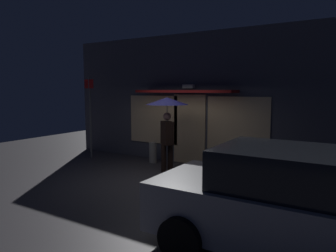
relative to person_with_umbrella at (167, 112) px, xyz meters
The scene contains 7 objects.
ground_plane 1.95m from the person_with_umbrella, 86.12° to the right, with size 18.00×18.00×0.00m, color #38353A.
building_facade 1.45m from the person_with_umbrella, 87.38° to the left, with size 9.21×1.00×4.09m.
person_with_umbrella is the anchor object (origin of this frame).
parked_car 5.22m from the person_with_umbrella, 37.04° to the right, with size 4.34×1.96×1.55m.
street_sign_post 3.30m from the person_with_umbrella, behind, with size 0.40×0.07×2.80m.
sidewalk_bollard 1.88m from the person_with_umbrella, 142.68° to the left, with size 0.24×0.24×0.66m, color #9E998E.
sidewalk_bollard_2 3.04m from the person_with_umbrella, ahead, with size 0.23×0.23×0.59m, color #9E998E.
Camera 1 is at (4.51, -6.59, 2.34)m, focal length 33.49 mm.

